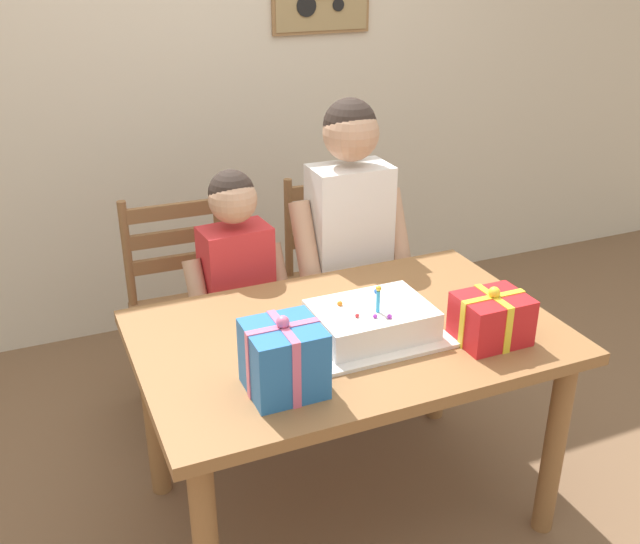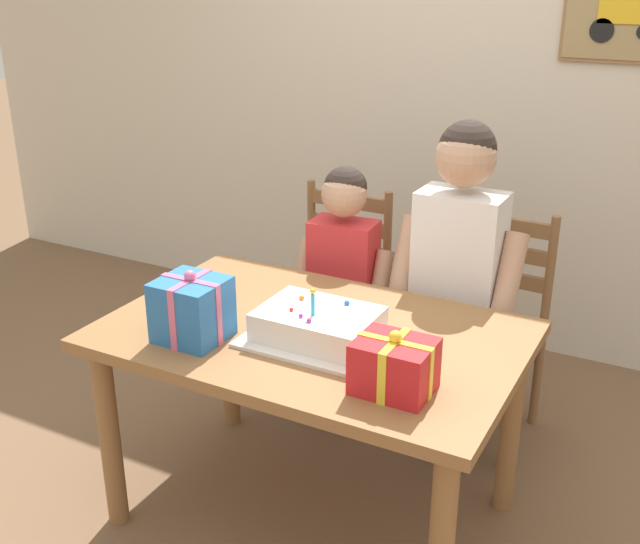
{
  "view_description": "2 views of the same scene",
  "coord_description": "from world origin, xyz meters",
  "px_view_note": "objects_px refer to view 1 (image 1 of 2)",
  "views": [
    {
      "loc": [
        -0.88,
        -1.82,
        1.87
      ],
      "look_at": [
        -0.01,
        0.21,
        0.84
      ],
      "focal_mm": 41.01,
      "sensor_mm": 36.0,
      "label": 1
    },
    {
      "loc": [
        1.06,
        -1.94,
        1.82
      ],
      "look_at": [
        -0.03,
        0.11,
        0.88
      ],
      "focal_mm": 43.0,
      "sensor_mm": 36.0,
      "label": 2
    }
  ],
  "objects_px": {
    "dining_table": "(348,358)",
    "child_older": "(349,230)",
    "gift_box_red_large": "(284,358)",
    "chair_left": "(186,312)",
    "child_younger": "(237,281)",
    "chair_right": "(340,283)",
    "birthday_cake": "(371,322)",
    "gift_box_beside_cake": "(491,319)"
  },
  "relations": [
    {
      "from": "dining_table",
      "to": "birthday_cake",
      "type": "xyz_separation_m",
      "value": [
        0.05,
        -0.06,
        0.15
      ]
    },
    {
      "from": "dining_table",
      "to": "birthday_cake",
      "type": "height_order",
      "value": "birthday_cake"
    },
    {
      "from": "gift_box_red_large",
      "to": "child_younger",
      "type": "relative_size",
      "value": 0.21
    },
    {
      "from": "dining_table",
      "to": "child_older",
      "type": "distance_m",
      "value": 0.68
    },
    {
      "from": "birthday_cake",
      "to": "child_older",
      "type": "relative_size",
      "value": 0.33
    },
    {
      "from": "gift_box_red_large",
      "to": "dining_table",
      "type": "bearing_deg",
      "value": 36.45
    },
    {
      "from": "child_older",
      "to": "gift_box_beside_cake",
      "type": "bearing_deg",
      "value": -83.5
    },
    {
      "from": "dining_table",
      "to": "chair_right",
      "type": "bearing_deg",
      "value": 66.82
    },
    {
      "from": "chair_right",
      "to": "gift_box_red_large",
      "type": "bearing_deg",
      "value": -122.12
    },
    {
      "from": "chair_right",
      "to": "child_older",
      "type": "bearing_deg",
      "value": -106.87
    },
    {
      "from": "chair_right",
      "to": "child_older",
      "type": "xyz_separation_m",
      "value": [
        -0.07,
        -0.22,
        0.34
      ]
    },
    {
      "from": "dining_table",
      "to": "gift_box_beside_cake",
      "type": "xyz_separation_m",
      "value": [
        0.38,
        -0.22,
        0.18
      ]
    },
    {
      "from": "child_older",
      "to": "child_younger",
      "type": "distance_m",
      "value": 0.49
    },
    {
      "from": "dining_table",
      "to": "child_older",
      "type": "relative_size",
      "value": 1.0
    },
    {
      "from": "gift_box_red_large",
      "to": "gift_box_beside_cake",
      "type": "height_order",
      "value": "gift_box_red_large"
    },
    {
      "from": "gift_box_red_large",
      "to": "child_older",
      "type": "xyz_separation_m",
      "value": [
        0.59,
        0.82,
        -0.02
      ]
    },
    {
      "from": "chair_right",
      "to": "child_older",
      "type": "relative_size",
      "value": 0.7
    },
    {
      "from": "gift_box_red_large",
      "to": "child_older",
      "type": "height_order",
      "value": "child_older"
    },
    {
      "from": "chair_left",
      "to": "child_younger",
      "type": "height_order",
      "value": "child_younger"
    },
    {
      "from": "dining_table",
      "to": "chair_left",
      "type": "distance_m",
      "value": 0.9
    },
    {
      "from": "dining_table",
      "to": "gift_box_red_large",
      "type": "distance_m",
      "value": 0.43
    },
    {
      "from": "child_older",
      "to": "chair_left",
      "type": "bearing_deg",
      "value": 160.81
    },
    {
      "from": "birthday_cake",
      "to": "child_older",
      "type": "height_order",
      "value": "child_older"
    },
    {
      "from": "chair_left",
      "to": "child_older",
      "type": "bearing_deg",
      "value": -19.19
    },
    {
      "from": "gift_box_beside_cake",
      "to": "chair_left",
      "type": "height_order",
      "value": "chair_left"
    },
    {
      "from": "gift_box_beside_cake",
      "to": "chair_right",
      "type": "height_order",
      "value": "chair_right"
    },
    {
      "from": "gift_box_beside_cake",
      "to": "child_older",
      "type": "bearing_deg",
      "value": 96.5
    },
    {
      "from": "gift_box_beside_cake",
      "to": "chair_right",
      "type": "distance_m",
      "value": 1.09
    },
    {
      "from": "chair_left",
      "to": "dining_table",
      "type": "bearing_deg",
      "value": -67.05
    },
    {
      "from": "gift_box_red_large",
      "to": "chair_left",
      "type": "bearing_deg",
      "value": 92.3
    },
    {
      "from": "child_younger",
      "to": "chair_left",
      "type": "bearing_deg",
      "value": 126.16
    },
    {
      "from": "gift_box_red_large",
      "to": "chair_left",
      "type": "distance_m",
      "value": 1.1
    },
    {
      "from": "dining_table",
      "to": "chair_right",
      "type": "distance_m",
      "value": 0.9
    },
    {
      "from": "dining_table",
      "to": "gift_box_red_large",
      "type": "height_order",
      "value": "gift_box_red_large"
    },
    {
      "from": "gift_box_red_large",
      "to": "child_younger",
      "type": "bearing_deg",
      "value": 81.85
    },
    {
      "from": "gift_box_beside_cake",
      "to": "child_older",
      "type": "height_order",
      "value": "child_older"
    },
    {
      "from": "chair_left",
      "to": "gift_box_red_large",
      "type": "bearing_deg",
      "value": -87.7
    },
    {
      "from": "dining_table",
      "to": "chair_right",
      "type": "xyz_separation_m",
      "value": [
        0.35,
        0.81,
        -0.15
      ]
    },
    {
      "from": "child_older",
      "to": "birthday_cake",
      "type": "bearing_deg",
      "value": -109.63
    },
    {
      "from": "child_older",
      "to": "child_younger",
      "type": "xyz_separation_m",
      "value": [
        -0.47,
        0.0,
        -0.13
      ]
    },
    {
      "from": "birthday_cake",
      "to": "child_older",
      "type": "distance_m",
      "value": 0.69
    },
    {
      "from": "gift_box_red_large",
      "to": "birthday_cake",
      "type": "bearing_deg",
      "value": 25.54
    }
  ]
}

